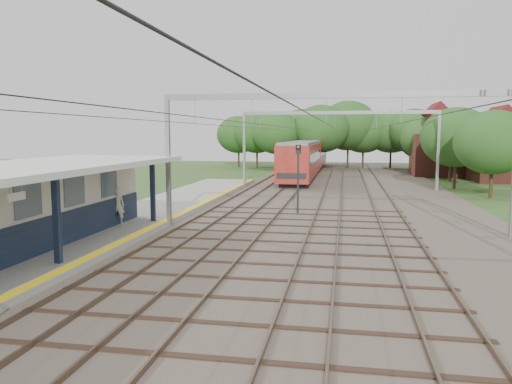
# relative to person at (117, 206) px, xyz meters

# --- Properties ---
(ground) EXTENTS (160.00, 160.00, 0.00)m
(ground) POSITION_rel_person_xyz_m (7.26, -13.61, -1.31)
(ground) COLOR #2D4C1E
(ground) RESTS_ON ground
(ballast_bed) EXTENTS (18.00, 90.00, 0.10)m
(ballast_bed) POSITION_rel_person_xyz_m (11.26, 16.39, -1.26)
(ballast_bed) COLOR #473D33
(ballast_bed) RESTS_ON ground
(platform) EXTENTS (5.00, 52.00, 0.35)m
(platform) POSITION_rel_person_xyz_m (-0.24, 0.39, -1.14)
(platform) COLOR gray
(platform) RESTS_ON ground
(yellow_stripe) EXTENTS (0.45, 52.00, 0.01)m
(yellow_stripe) POSITION_rel_person_xyz_m (2.01, 0.39, -0.96)
(yellow_stripe) COLOR yellow
(yellow_stripe) RESTS_ON platform
(station_building) EXTENTS (3.41, 18.00, 3.40)m
(station_building) POSITION_rel_person_xyz_m (-1.62, -6.61, 0.73)
(station_building) COLOR beige
(station_building) RESTS_ON platform
(canopy) EXTENTS (6.40, 20.00, 3.44)m
(canopy) POSITION_rel_person_xyz_m (-0.51, -7.61, 2.33)
(canopy) COLOR #111D36
(canopy) RESTS_ON platform
(rail_tracks) EXTENTS (11.80, 88.00, 0.15)m
(rail_tracks) POSITION_rel_person_xyz_m (8.76, 16.39, -1.14)
(rail_tracks) COLOR brown
(rail_tracks) RESTS_ON ballast_bed
(catenary_system) EXTENTS (17.22, 88.00, 7.00)m
(catenary_system) POSITION_rel_person_xyz_m (10.65, 11.67, 4.20)
(catenary_system) COLOR gray
(catenary_system) RESTS_ON ground
(tree_band) EXTENTS (31.72, 30.88, 8.82)m
(tree_band) POSITION_rel_person_xyz_m (11.11, 43.51, 3.61)
(tree_band) COLOR #382619
(tree_band) RESTS_ON ground
(house_near) EXTENTS (7.00, 6.12, 7.89)m
(house_near) POSITION_rel_person_xyz_m (28.26, 32.39, 1.67)
(house_near) COLOR brown
(house_near) RESTS_ON ground
(house_far) EXTENTS (8.00, 6.12, 8.66)m
(house_far) POSITION_rel_person_xyz_m (23.26, 38.39, 1.92)
(house_far) COLOR brown
(house_far) RESTS_ON ground
(person) EXTENTS (0.82, 0.67, 1.93)m
(person) POSITION_rel_person_xyz_m (0.00, 0.00, 0.00)
(person) COLOR beige
(person) RESTS_ON platform
(train) EXTENTS (3.12, 38.81, 4.08)m
(train) POSITION_rel_person_xyz_m (6.76, 39.53, 0.96)
(train) COLOR black
(train) RESTS_ON ballast_bed
(signal_post) EXTENTS (0.32, 0.28, 4.31)m
(signal_post) POSITION_rel_person_xyz_m (8.61, 6.77, 1.40)
(signal_post) COLOR black
(signal_post) RESTS_ON ground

